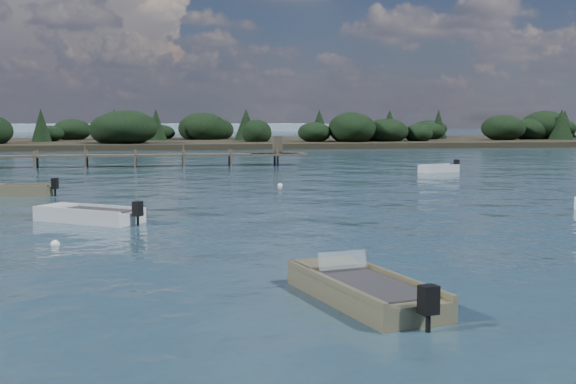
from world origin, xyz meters
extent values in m
plane|color=#182D39|center=(0.00, 60.00, 0.00)|extent=(400.00, 400.00, 0.00)
cube|color=#B4B8BC|center=(-9.76, 13.04, 0.11)|extent=(4.72, 4.08, 0.76)
cube|color=#B4B8BC|center=(-11.17, 14.05, 0.55)|extent=(1.81, 1.91, 0.15)
cube|color=#262628|center=(-9.46, 12.83, 0.47)|extent=(3.33, 2.95, 0.13)
cube|color=#B4B8BC|center=(-10.23, 12.39, 0.55)|extent=(3.78, 2.78, 0.15)
cube|color=#B4B8BC|center=(-9.29, 13.69, 0.55)|extent=(3.78, 2.78, 0.15)
cube|color=black|center=(-7.71, 11.56, 0.69)|extent=(0.46, 0.48, 0.60)
cylinder|color=black|center=(-7.71, 11.56, 0.16)|extent=(0.15, 0.15, 0.60)
cube|color=brown|center=(-2.11, -1.77, 0.11)|extent=(2.87, 5.19, 0.75)
cube|color=brown|center=(-2.53, 0.05, 0.54)|extent=(1.86, 1.51, 0.15)
cube|color=#262628|center=(-2.02, -2.15, 0.46)|extent=(2.16, 3.58, 0.13)
cube|color=brown|center=(-2.93, -1.96, 0.54)|extent=(1.23, 4.81, 0.15)
cube|color=brown|center=(-1.28, -1.58, 0.54)|extent=(1.23, 4.81, 0.15)
cube|color=black|center=(-1.50, -4.39, 0.67)|extent=(0.42, 0.37, 0.59)
cylinder|color=black|center=(-1.50, -4.39, 0.16)|extent=(0.13, 0.13, 0.59)
cube|color=silver|center=(-2.35, -0.72, 0.80)|extent=(1.31, 0.46, 0.45)
cube|color=#B4B8BC|center=(15.26, 36.75, 0.11)|extent=(3.48, 2.25, 0.75)
cube|color=#B4B8BC|center=(14.10, 36.36, 0.55)|extent=(1.10, 1.35, 0.15)
cube|color=#262628|center=(15.51, 36.83, 0.46)|extent=(2.41, 1.67, 0.13)
cube|color=#B4B8BC|center=(15.45, 36.20, 0.55)|extent=(3.11, 1.14, 0.15)
cube|color=#B4B8BC|center=(15.08, 37.30, 0.55)|extent=(3.11, 1.14, 0.15)
cube|color=black|center=(17.02, 37.33, 0.68)|extent=(0.40, 0.44, 0.59)
cylinder|color=black|center=(17.02, 37.33, 0.16)|extent=(0.14, 0.14, 0.59)
cube|color=brown|center=(-14.56, 24.21, 0.11)|extent=(3.76, 2.10, 0.78)
cube|color=#262628|center=(-14.29, 24.15, 0.48)|extent=(2.59, 1.60, 0.13)
cube|color=brown|center=(-14.69, 23.57, 0.57)|extent=(3.51, 0.81, 0.16)
cube|color=brown|center=(-14.44, 24.85, 0.57)|extent=(3.51, 0.81, 0.16)
cube|color=black|center=(-12.58, 23.82, 0.70)|extent=(0.38, 0.43, 0.61)
cylinder|color=black|center=(-12.58, 23.82, 0.17)|extent=(0.13, 0.13, 0.61)
sphere|color=silver|center=(-10.39, 7.54, 0.00)|extent=(0.32, 0.32, 0.32)
sphere|color=silver|center=(0.82, 27.65, 0.00)|extent=(0.32, 0.32, 0.32)
cube|color=#484035|center=(4.00, 48.00, 1.00)|extent=(5.00, 3.20, 0.18)
cube|color=#484035|center=(4.00, 48.00, 1.90)|extent=(0.80, 0.80, 1.60)
cylinder|color=#484035|center=(-17.47, 47.15, 0.40)|extent=(0.20, 0.20, 2.20)
cylinder|color=#484035|center=(-17.47, 48.85, 0.40)|extent=(0.20, 0.20, 2.20)
cylinder|color=#484035|center=(-13.20, 47.15, 0.40)|extent=(0.20, 0.20, 2.20)
cylinder|color=#484035|center=(-13.20, 48.85, 0.40)|extent=(0.20, 0.20, 2.20)
cylinder|color=#484035|center=(-8.93, 47.15, 0.40)|extent=(0.20, 0.20, 2.20)
cylinder|color=#484035|center=(-8.93, 48.85, 0.40)|extent=(0.20, 0.20, 2.20)
cylinder|color=#484035|center=(-4.67, 47.15, 0.40)|extent=(0.20, 0.20, 2.20)
cylinder|color=#484035|center=(-4.67, 48.85, 0.40)|extent=(0.20, 0.20, 2.20)
cylinder|color=#484035|center=(-0.40, 47.15, 0.40)|extent=(0.20, 0.20, 2.20)
cylinder|color=#484035|center=(-0.40, 48.85, 0.40)|extent=(0.20, 0.20, 2.20)
cylinder|color=#484035|center=(3.87, 47.15, 0.40)|extent=(0.20, 0.20, 2.20)
cylinder|color=#484035|center=(3.87, 48.85, 0.40)|extent=(0.20, 0.20, 2.20)
cube|color=black|center=(25.00, 100.00, 0.00)|extent=(190.00, 40.00, 1.60)
ellipsoid|color=black|center=(25.00, 100.00, 2.80)|extent=(180.50, 36.00, 4.40)
camera|label=1|loc=(-6.82, -17.94, 4.33)|focal=45.00mm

